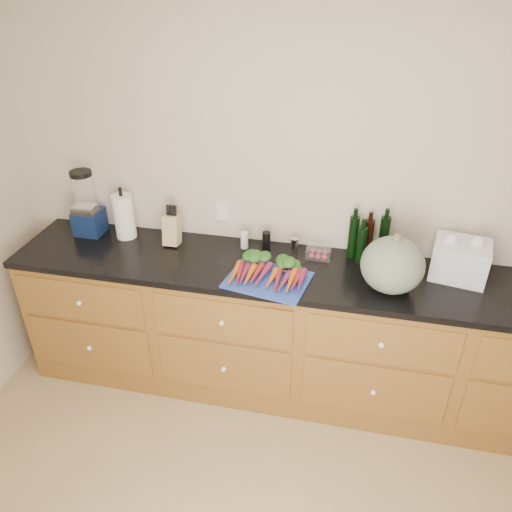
% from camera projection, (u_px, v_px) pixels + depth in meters
% --- Properties ---
extents(wall_back, '(4.10, 0.05, 2.60)m').
position_uv_depth(wall_back, '(318.00, 192.00, 3.03)').
color(wall_back, beige).
rests_on(wall_back, ground).
extents(cabinets, '(3.60, 0.64, 0.90)m').
position_uv_depth(cabinets, '(304.00, 335.00, 3.19)').
color(cabinets, brown).
rests_on(cabinets, ground).
extents(countertop, '(3.64, 0.62, 0.04)m').
position_uv_depth(countertop, '(308.00, 273.00, 2.95)').
color(countertop, black).
rests_on(countertop, cabinets).
extents(cutting_board, '(0.51, 0.42, 0.01)m').
position_uv_depth(cutting_board, '(268.00, 280.00, 2.84)').
color(cutting_board, '#2643A4').
rests_on(cutting_board, countertop).
extents(carrots, '(0.44, 0.32, 0.06)m').
position_uv_depth(carrots, '(269.00, 271.00, 2.86)').
color(carrots, '#D15E18').
rests_on(carrots, cutting_board).
extents(squash, '(0.34, 0.34, 0.31)m').
position_uv_depth(squash, '(392.00, 265.00, 2.70)').
color(squash, '#5C6B5A').
rests_on(squash, countertop).
extents(blender_appliance, '(0.17, 0.17, 0.44)m').
position_uv_depth(blender_appliance, '(87.00, 207.00, 3.24)').
color(blender_appliance, '#0E1D42').
rests_on(blender_appliance, countertop).
extents(paper_towel, '(0.13, 0.13, 0.29)m').
position_uv_depth(paper_towel, '(124.00, 216.00, 3.22)').
color(paper_towel, white).
rests_on(paper_towel, countertop).
extents(knife_block, '(0.10, 0.10, 0.19)m').
position_uv_depth(knife_block, '(172.00, 230.00, 3.17)').
color(knife_block, tan).
rests_on(knife_block, countertop).
extents(grinder_salt, '(0.05, 0.05, 0.11)m').
position_uv_depth(grinder_salt, '(244.00, 240.00, 3.14)').
color(grinder_salt, silver).
rests_on(grinder_salt, countertop).
extents(grinder_pepper, '(0.05, 0.05, 0.13)m').
position_uv_depth(grinder_pepper, '(266.00, 241.00, 3.11)').
color(grinder_pepper, black).
rests_on(grinder_pepper, countertop).
extents(canister_chrome, '(0.05, 0.05, 0.10)m').
position_uv_depth(canister_chrome, '(294.00, 246.00, 3.08)').
color(canister_chrome, silver).
rests_on(canister_chrome, countertop).
extents(tomato_box, '(0.15, 0.12, 0.07)m').
position_uv_depth(tomato_box, '(319.00, 252.00, 3.06)').
color(tomato_box, white).
rests_on(tomato_box, countertop).
extents(bottles, '(0.24, 0.12, 0.29)m').
position_uv_depth(bottles, '(367.00, 240.00, 2.99)').
color(bottles, black).
rests_on(bottles, countertop).
extents(grocery_bag, '(0.34, 0.29, 0.22)m').
position_uv_depth(grocery_bag, '(460.00, 260.00, 2.83)').
color(grocery_bag, white).
rests_on(grocery_bag, countertop).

